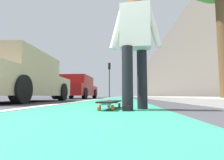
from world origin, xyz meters
name	(u,v)px	position (x,y,z in m)	size (l,w,h in m)	color
ground_plane	(118,99)	(10.00, 0.00, 0.00)	(80.00, 80.00, 0.00)	#38383D
bike_lane_paint	(122,97)	(24.00, 0.00, 0.00)	(56.00, 1.90, 0.00)	#288466
lane_stripe_white	(112,97)	(20.00, 1.10, 0.00)	(52.00, 0.16, 0.01)	silver
sidewalk_curb	(153,97)	(18.00, -3.44, 0.07)	(52.00, 3.20, 0.14)	#9E9B93
building_facade	(172,65)	(22.00, -6.59, 4.13)	(40.00, 1.20, 8.27)	#696156
skateboard	(110,102)	(1.35, -0.20, 0.09)	(0.86, 0.29, 0.11)	orange
skater_person	(135,40)	(1.20, -0.54, 0.94)	(0.44, 0.72, 1.64)	black
parked_car_near	(19,78)	(4.06, 2.85, 0.72)	(4.59, 2.04, 1.49)	tan
parked_car_mid	(77,88)	(10.52, 2.81, 0.73)	(4.63, 2.14, 1.50)	maroon
traffic_light	(109,73)	(20.50, 1.50, 2.96)	(0.33, 0.28, 4.28)	#2D2D2D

